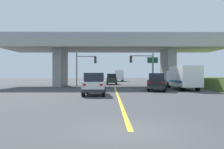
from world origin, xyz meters
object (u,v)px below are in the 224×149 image
object	(u,v)px
suv_crossing	(158,82)
box_truck	(183,77)
semi_truck_distant	(119,75)
traffic_signal_farside	(84,65)
traffic_signal_nearside	(145,64)
highway_sign	(153,64)
suv_lead	(95,84)
sedan_oncoming	(112,79)

from	to	relation	value
suv_crossing	box_truck	xyz separation A→B (m)	(3.56, 1.97, 0.53)
box_truck	semi_truck_distant	size ratio (longest dim) A/B	1.00
box_truck	traffic_signal_farside	bearing A→B (deg)	164.83
traffic_signal_nearside	highway_sign	size ratio (longest dim) A/B	1.12
suv_lead	sedan_oncoming	size ratio (longest dim) A/B	0.88
traffic_signal_nearside	suv_crossing	bearing A→B (deg)	-83.96
suv_crossing	semi_truck_distant	bearing A→B (deg)	111.46
semi_truck_distant	sedan_oncoming	bearing A→B (deg)	-96.34
suv_crossing	box_truck	world-z (taller)	box_truck
box_truck	traffic_signal_nearside	xyz separation A→B (m)	(-4.16, 3.63, 1.76)
suv_crossing	sedan_oncoming	world-z (taller)	same
suv_lead	traffic_signal_nearside	distance (m)	12.62
suv_lead	highway_sign	size ratio (longest dim) A/B	0.91
suv_crossing	traffic_signal_farside	size ratio (longest dim) A/B	0.90
traffic_signal_farside	highway_sign	world-z (taller)	traffic_signal_farside
suv_crossing	traffic_signal_farside	bearing A→B (deg)	165.93
suv_crossing	semi_truck_distant	world-z (taller)	semi_truck_distant
box_truck	semi_truck_distant	world-z (taller)	semi_truck_distant
traffic_signal_farside	highway_sign	distance (m)	10.57
sedan_oncoming	traffic_signal_farside	xyz separation A→B (m)	(-3.96, -11.38, 2.22)
box_truck	traffic_signal_farside	size ratio (longest dim) A/B	1.40
sedan_oncoming	suv_crossing	bearing A→B (deg)	-72.97
semi_truck_distant	traffic_signal_farside	bearing A→B (deg)	-101.31
suv_lead	suv_crossing	world-z (taller)	same
suv_crossing	highway_sign	world-z (taller)	highway_sign
suv_lead	traffic_signal_farside	size ratio (longest dim) A/B	0.81
box_truck	traffic_signal_nearside	bearing A→B (deg)	138.84
traffic_signal_farside	sedan_oncoming	bearing A→B (deg)	70.79
sedan_oncoming	traffic_signal_nearside	world-z (taller)	traffic_signal_nearside
suv_crossing	semi_truck_distant	size ratio (longest dim) A/B	0.64
box_truck	semi_truck_distant	bearing A→B (deg)	101.02
suv_lead	suv_crossing	size ratio (longest dim) A/B	0.91
semi_truck_distant	highway_sign	bearing A→B (deg)	-81.58
traffic_signal_farside	suv_lead	bearing A→B (deg)	-77.92
suv_lead	box_truck	size ratio (longest dim) A/B	0.58
suv_lead	semi_truck_distant	distance (m)	41.11
highway_sign	semi_truck_distant	size ratio (longest dim) A/B	0.64
highway_sign	suv_crossing	bearing A→B (deg)	-97.04
traffic_signal_nearside	traffic_signal_farside	size ratio (longest dim) A/B	0.99
suv_crossing	traffic_signal_farside	xyz separation A→B (m)	(-9.10, 5.40, 2.22)
sedan_oncoming	highway_sign	size ratio (longest dim) A/B	1.03
suv_lead	sedan_oncoming	world-z (taller)	same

